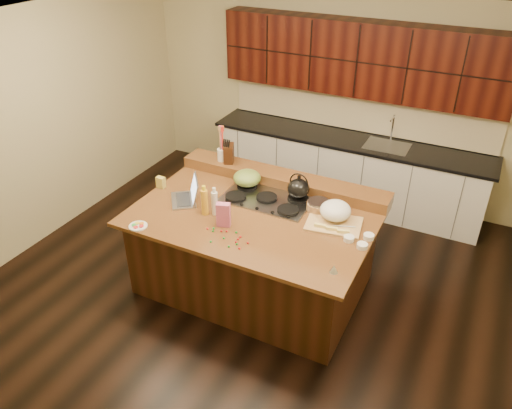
% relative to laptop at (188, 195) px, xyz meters
% --- Properties ---
extents(room, '(5.52, 5.02, 2.72)m').
position_rel_laptop_xyz_m(room, '(0.73, 0.08, 0.36)').
color(room, black).
rests_on(room, ground).
extents(island, '(2.40, 1.60, 0.92)m').
position_rel_laptop_xyz_m(island, '(0.73, 0.08, -0.52)').
color(island, black).
rests_on(island, ground).
extents(back_ledge, '(2.40, 0.30, 0.12)m').
position_rel_laptop_xyz_m(back_ledge, '(0.73, 0.78, -0.01)').
color(back_ledge, black).
rests_on(back_ledge, island).
extents(cooktop, '(0.92, 0.52, 0.05)m').
position_rel_laptop_xyz_m(cooktop, '(0.73, 0.38, -0.05)').
color(cooktop, gray).
rests_on(cooktop, island).
extents(back_counter, '(3.70, 0.66, 2.40)m').
position_rel_laptop_xyz_m(back_counter, '(1.03, 2.30, -0.00)').
color(back_counter, silver).
rests_on(back_counter, ground).
extents(kettle, '(0.29, 0.29, 0.21)m').
position_rel_laptop_xyz_m(kettle, '(1.03, 0.51, 0.08)').
color(kettle, black).
rests_on(kettle, cooktop).
extents(green_bowl, '(0.36, 0.36, 0.17)m').
position_rel_laptop_xyz_m(green_bowl, '(0.43, 0.51, 0.06)').
color(green_bowl, olive).
rests_on(green_bowl, cooktop).
extents(laptop, '(0.44, 0.45, 0.25)m').
position_rel_laptop_xyz_m(laptop, '(0.00, 0.00, 0.00)').
color(laptop, '#B7B7BC').
rests_on(laptop, island).
extents(oil_bottle, '(0.07, 0.07, 0.27)m').
position_rel_laptop_xyz_m(oil_bottle, '(0.29, -0.15, 0.07)').
color(oil_bottle, gold).
rests_on(oil_bottle, island).
extents(vinegar_bottle, '(0.09, 0.09, 0.25)m').
position_rel_laptop_xyz_m(vinegar_bottle, '(0.38, -0.10, 0.06)').
color(vinegar_bottle, silver).
rests_on(vinegar_bottle, island).
extents(wooden_tray, '(0.58, 0.46, 0.21)m').
position_rel_laptop_xyz_m(wooden_tray, '(1.50, 0.30, 0.03)').
color(wooden_tray, tan).
rests_on(wooden_tray, island).
extents(ramekin_a, '(0.11, 0.11, 0.04)m').
position_rel_laptop_xyz_m(ramekin_a, '(1.88, 0.17, -0.04)').
color(ramekin_a, white).
rests_on(ramekin_a, island).
extents(ramekin_b, '(0.13, 0.13, 0.04)m').
position_rel_laptop_xyz_m(ramekin_b, '(1.86, 0.00, -0.04)').
color(ramekin_b, white).
rests_on(ramekin_b, island).
extents(ramekin_c, '(0.12, 0.12, 0.04)m').
position_rel_laptop_xyz_m(ramekin_c, '(1.72, 0.06, -0.04)').
color(ramekin_c, white).
rests_on(ramekin_c, island).
extents(strainer_bowl, '(0.30, 0.30, 0.09)m').
position_rel_laptop_xyz_m(strainer_bowl, '(1.28, 0.42, -0.02)').
color(strainer_bowl, '#996B3F').
rests_on(strainer_bowl, island).
extents(kitchen_timer, '(0.10, 0.10, 0.07)m').
position_rel_laptop_xyz_m(kitchen_timer, '(1.75, -0.44, -0.03)').
color(kitchen_timer, silver).
rests_on(kitchen_timer, island).
extents(pink_bag, '(0.15, 0.11, 0.24)m').
position_rel_laptop_xyz_m(pink_bag, '(0.56, -0.24, 0.06)').
color(pink_bag, '#C95E88').
rests_on(pink_bag, island).
extents(candy_plate, '(0.18, 0.18, 0.01)m').
position_rel_laptop_xyz_m(candy_plate, '(-0.16, -0.63, -0.06)').
color(candy_plate, white).
rests_on(candy_plate, island).
extents(package_box, '(0.09, 0.06, 0.13)m').
position_rel_laptop_xyz_m(package_box, '(-0.42, 0.10, -0.00)').
color(package_box, gold).
rests_on(package_box, island).
extents(utensil_crock, '(0.13, 0.13, 0.14)m').
position_rel_laptop_xyz_m(utensil_crock, '(-0.03, 0.78, 0.12)').
color(utensil_crock, white).
rests_on(utensil_crock, back_ledge).
extents(knife_block, '(0.16, 0.20, 0.21)m').
position_rel_laptop_xyz_m(knife_block, '(0.05, 0.78, 0.16)').
color(knife_block, black).
rests_on(knife_block, back_ledge).
extents(gumdrop_0, '(0.02, 0.02, 0.02)m').
position_rel_laptop_xyz_m(gumdrop_0, '(0.81, -0.44, -0.06)').
color(gumdrop_0, red).
rests_on(gumdrop_0, island).
extents(gumdrop_1, '(0.02, 0.02, 0.02)m').
position_rel_laptop_xyz_m(gumdrop_1, '(0.74, -0.31, -0.06)').
color(gumdrop_1, '#198C26').
rests_on(gumdrop_1, island).
extents(gumdrop_2, '(0.02, 0.02, 0.02)m').
position_rel_laptop_xyz_m(gumdrop_2, '(0.80, -0.40, -0.06)').
color(gumdrop_2, red).
rests_on(gumdrop_2, island).
extents(gumdrop_3, '(0.02, 0.02, 0.02)m').
position_rel_laptop_xyz_m(gumdrop_3, '(0.51, -0.34, -0.06)').
color(gumdrop_3, '#198C26').
rests_on(gumdrop_3, island).
extents(gumdrop_4, '(0.02, 0.02, 0.02)m').
position_rel_laptop_xyz_m(gumdrop_4, '(0.88, -0.52, -0.06)').
color(gumdrop_4, red).
rests_on(gumdrop_4, island).
extents(gumdrop_5, '(0.02, 0.02, 0.02)m').
position_rel_laptop_xyz_m(gumdrop_5, '(0.83, -0.47, -0.06)').
color(gumdrop_5, '#198C26').
rests_on(gumdrop_5, island).
extents(gumdrop_6, '(0.02, 0.02, 0.02)m').
position_rel_laptop_xyz_m(gumdrop_6, '(0.46, -0.38, -0.06)').
color(gumdrop_6, red).
rests_on(gumdrop_6, island).
extents(gumdrop_7, '(0.02, 0.02, 0.02)m').
position_rel_laptop_xyz_m(gumdrop_7, '(0.60, -0.54, -0.06)').
color(gumdrop_7, '#198C26').
rests_on(gumdrop_7, island).
extents(gumdrop_8, '(0.02, 0.02, 0.02)m').
position_rel_laptop_xyz_m(gumdrop_8, '(0.91, -0.41, -0.06)').
color(gumdrop_8, red).
rests_on(gumdrop_8, island).
extents(gumdrop_9, '(0.02, 0.02, 0.02)m').
position_rel_laptop_xyz_m(gumdrop_9, '(0.68, -0.44, -0.06)').
color(gumdrop_9, '#198C26').
rests_on(gumdrop_9, island).
extents(gumdrop_10, '(0.02, 0.02, 0.02)m').
position_rel_laptop_xyz_m(gumdrop_10, '(0.64, -0.33, -0.06)').
color(gumdrop_10, red).
rests_on(gumdrop_10, island).
extents(gumdrop_11, '(0.02, 0.02, 0.02)m').
position_rel_laptop_xyz_m(gumdrop_11, '(0.53, -0.39, -0.06)').
color(gumdrop_11, '#198C26').
rests_on(gumdrop_11, island).
extents(gumdrop_12, '(0.02, 0.02, 0.02)m').
position_rel_laptop_xyz_m(gumdrop_12, '(0.80, -0.35, -0.06)').
color(gumdrop_12, red).
rests_on(gumdrop_12, island).
extents(gumdrop_13, '(0.02, 0.02, 0.02)m').
position_rel_laptop_xyz_m(gumdrop_13, '(0.78, -0.54, -0.06)').
color(gumdrop_13, '#198C26').
rests_on(gumdrop_13, island).
extents(gumdrop_14, '(0.02, 0.02, 0.02)m').
position_rel_laptop_xyz_m(gumdrop_14, '(0.60, -0.35, -0.06)').
color(gumdrop_14, red).
rests_on(gumdrop_14, island).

